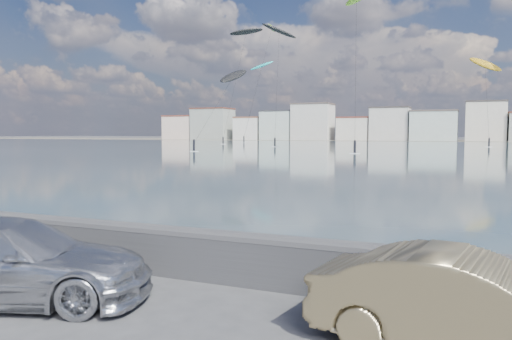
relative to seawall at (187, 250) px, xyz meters
The scene contains 14 objects.
ground 2.76m from the seawall, 90.00° to the right, with size 700.00×700.00×0.00m, color #333335.
bay_water 88.80m from the seawall, 90.00° to the left, with size 500.00×177.00×0.00m, color #2D4850.
far_shore_strip 197.30m from the seawall, 90.00° to the left, with size 500.00×60.00×0.00m, color #4C473D.
seawall is the anchor object (origin of this frame).
far_buildings 183.39m from the seawall, 89.59° to the left, with size 240.79×13.26×14.60m.
car_silver 3.32m from the seawall, 131.57° to the right, with size 2.06×5.07×1.47m, color #B1B2B8.
car_champagne 5.61m from the seawall, 17.18° to the right, with size 1.48×4.23×1.40m, color tan.
kitesurfer_0 162.25m from the seawall, 111.82° to the left, with size 8.84×9.37×27.62m.
kitesurfer_2 112.03m from the seawall, 109.35° to the left, with size 8.59×16.49×28.84m.
kitesurfer_4 150.17m from the seawall, 110.54° to the left, with size 6.36×17.05×36.26m.
kitesurfer_6 82.80m from the seawall, 99.35° to the left, with size 7.40×20.04×26.49m.
kitesurfer_8 77.89m from the seawall, 114.85° to the left, with size 4.89×13.77×14.83m.
kitesurfer_14 128.00m from the seawall, 113.53° to the left, with size 9.26×9.44×31.27m.
kitesurfer_15 120.80m from the seawall, 85.87° to the left, with size 8.43×16.98×21.59m.
Camera 1 is at (5.30, -6.14, 3.03)m, focal length 35.00 mm.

